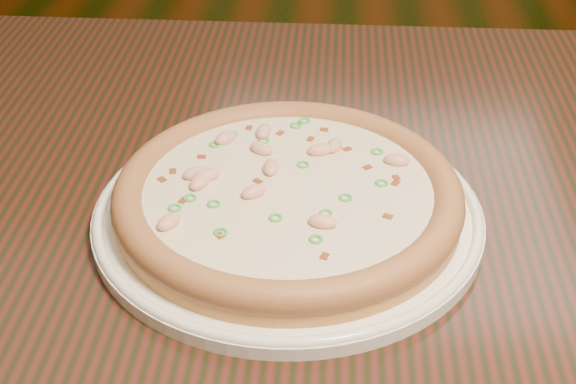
{
  "coord_description": "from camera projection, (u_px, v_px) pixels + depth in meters",
  "views": [
    {
      "loc": [
        -0.27,
        -1.18,
        1.17
      ],
      "look_at": [
        -0.31,
        -0.61,
        0.78
      ],
      "focal_mm": 50.0,
      "sensor_mm": 36.0,
      "label": 1
    }
  ],
  "objects": [
    {
      "name": "pizza",
      "position": [
        288.0,
        195.0,
        0.7
      ],
      "size": [
        0.31,
        0.31,
        0.03
      ],
      "color": "#BD814C",
      "rests_on": "plate"
    },
    {
      "name": "hero_table",
      "position": [
        410.0,
        274.0,
        0.8
      ],
      "size": [
        1.2,
        0.8,
        0.75
      ],
      "color": "black",
      "rests_on": "ground"
    },
    {
      "name": "plate",
      "position": [
        288.0,
        212.0,
        0.71
      ],
      "size": [
        0.34,
        0.34,
        0.02
      ],
      "color": "white",
      "rests_on": "hero_table"
    },
    {
      "name": "ground",
      "position": [
        460.0,
        347.0,
        1.62
      ],
      "size": [
        9.0,
        9.0,
        0.0
      ],
      "primitive_type": "plane",
      "color": "black"
    }
  ]
}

